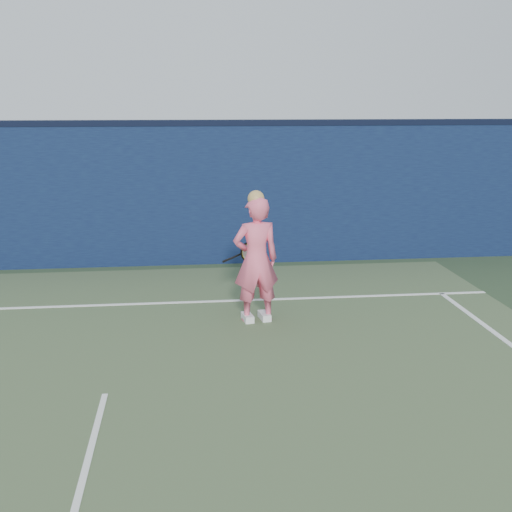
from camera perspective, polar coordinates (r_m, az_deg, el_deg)
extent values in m
plane|color=#2B4329|center=(5.99, -14.38, -16.03)|extent=(80.00, 80.00, 0.00)
cube|color=#0C1536|center=(11.82, -10.58, 5.22)|extent=(24.00, 0.40, 2.50)
cube|color=black|center=(11.70, -10.86, 11.53)|extent=(24.00, 0.42, 0.10)
imported|color=#FF6384|center=(8.58, 0.00, -0.34)|extent=(0.68, 0.50, 1.71)
sphere|color=tan|center=(8.42, 0.00, 5.12)|extent=(0.22, 0.22, 0.22)
cube|color=white|center=(8.84, 0.75, -5.37)|extent=(0.16, 0.30, 0.10)
cube|color=white|center=(8.78, -0.76, -5.50)|extent=(0.16, 0.30, 0.10)
torus|color=black|center=(9.02, -0.72, 0.37)|extent=(0.25, 0.20, 0.28)
torus|color=#C0C612|center=(9.02, -0.72, 0.37)|extent=(0.20, 0.16, 0.23)
cylinder|color=beige|center=(9.02, -0.72, 0.37)|extent=(0.20, 0.15, 0.23)
cylinder|color=black|center=(8.96, -1.97, -0.09)|extent=(0.24, 0.14, 0.09)
cylinder|color=black|center=(8.93, -2.68, -0.39)|extent=(0.12, 0.08, 0.06)
cube|color=white|center=(9.65, -11.26, -4.22)|extent=(11.00, 0.08, 0.01)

